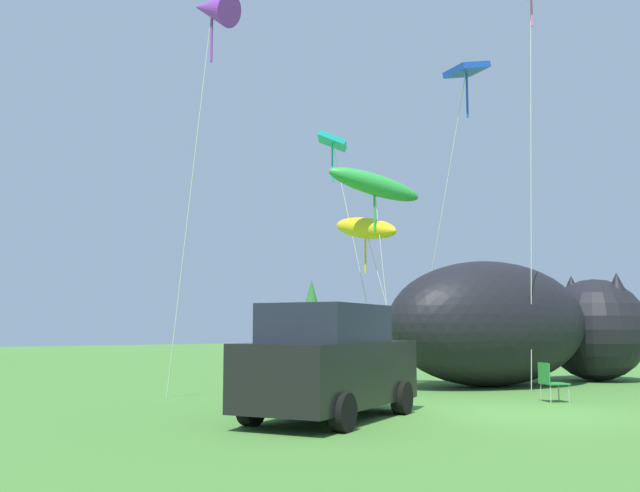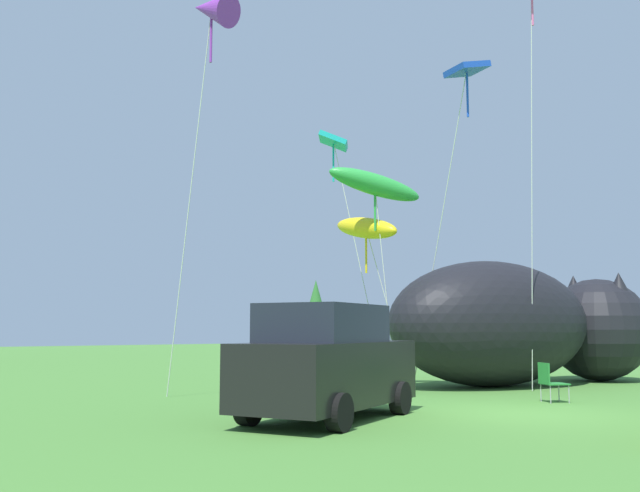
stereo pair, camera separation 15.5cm
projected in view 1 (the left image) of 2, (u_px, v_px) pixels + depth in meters
ground_plane at (518, 414)px, 13.72m from camera, size 120.00×120.00×0.00m
parked_car at (330, 363)px, 12.88m from camera, size 4.64×3.48×2.06m
folding_chair at (550, 380)px, 15.89m from camera, size 0.69×0.69×0.87m
inflatable_cat at (519, 328)px, 20.85m from camera, size 9.55×4.32×3.55m
kite_teal_diamond at (333, 146)px, 22.39m from camera, size 1.76×1.72×7.76m
kite_yellow_hero at (365, 228)px, 20.48m from camera, size 1.32×2.62×5.10m
kite_blue_box at (465, 77)px, 18.90m from camera, size 1.07×3.16×8.64m
kite_green_fish at (374, 185)px, 19.84m from camera, size 2.84×1.53×6.28m
kite_purple_delta at (212, 11)px, 16.81m from camera, size 1.19×2.50×9.70m
horizon_tree_west at (312, 306)px, 58.14m from camera, size 2.34×2.34×5.59m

